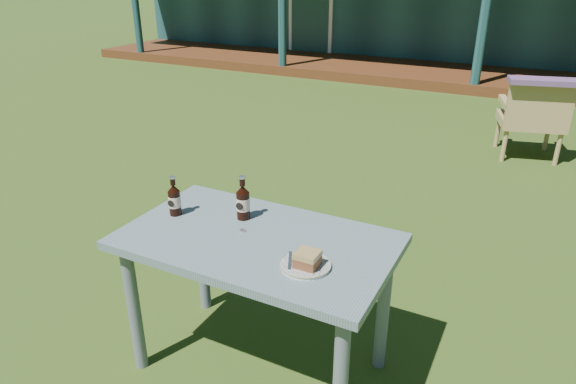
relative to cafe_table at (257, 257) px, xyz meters
The scene contains 10 objects.
ground 1.72m from the cafe_table, 90.00° to the left, with size 80.00×80.00×0.00m, color #334916.
cafe_table is the anchor object (origin of this frame).
plate 0.33m from the cafe_table, 21.60° to the right, with size 0.20×0.20×0.01m.
cake_slice 0.36m from the cafe_table, 22.45° to the right, with size 0.09×0.09×0.06m.
fork 0.29m from the cafe_table, 28.95° to the right, with size 0.01×0.14×0.00m, color silver.
cola_bottle_near 0.27m from the cafe_table, 138.45° to the left, with size 0.06×0.07×0.21m.
cola_bottle_far 0.49m from the cafe_table, behind, with size 0.06×0.06×0.20m.
bottle_cap 0.14m from the cafe_table, 166.82° to the left, with size 0.03×0.03×0.01m, color silver.
armchair_left 3.91m from the cafe_table, 76.30° to the left, with size 0.70×0.68×0.79m.
floral_throw 3.77m from the cafe_table, 75.16° to the left, with size 0.63×0.23×0.05m, color #5D3F65.
Camera 1 is at (1.03, -3.29, 1.82)m, focal length 32.00 mm.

